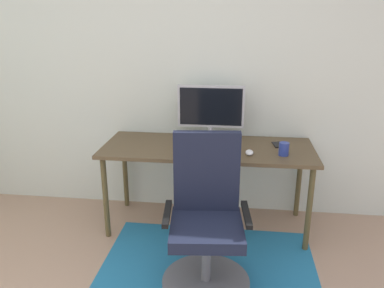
{
  "coord_description": "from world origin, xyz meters",
  "views": [
    {
      "loc": [
        0.38,
        -1.19,
        1.75
      ],
      "look_at": [
        0.05,
        1.54,
        0.83
      ],
      "focal_mm": 35.92,
      "sensor_mm": 36.0,
      "label": 1
    }
  ],
  "objects": [
    {
      "name": "office_chair",
      "position": [
        0.2,
        1.05,
        0.39
      ],
      "size": [
        0.59,
        0.59,
        1.04
      ],
      "rotation": [
        0.0,
        0.0,
        0.1
      ],
      "color": "slate",
      "rests_on": "ground"
    },
    {
      "name": "keyboard",
      "position": [
        0.17,
        1.61,
        0.74
      ],
      "size": [
        0.43,
        0.13,
        0.02
      ],
      "primitive_type": "cube",
      "color": "white",
      "rests_on": "desk"
    },
    {
      "name": "monitor",
      "position": [
        0.15,
        1.99,
        1.01
      ],
      "size": [
        0.56,
        0.18,
        0.47
      ],
      "color": "#B2B2B7",
      "rests_on": "desk"
    },
    {
      "name": "wall_back",
      "position": [
        0.0,
        2.2,
        1.3
      ],
      "size": [
        6.0,
        0.1,
        2.6
      ],
      "primitive_type": "cube",
      "color": "silver",
      "rests_on": "ground"
    },
    {
      "name": "desk",
      "position": [
        0.15,
        1.79,
        0.67
      ],
      "size": [
        1.73,
        0.67,
        0.73
      ],
      "color": "brown",
      "rests_on": "ground"
    },
    {
      "name": "cell_phone",
      "position": [
        0.72,
        1.89,
        0.74
      ],
      "size": [
        0.09,
        0.15,
        0.01
      ],
      "primitive_type": "cube",
      "rotation": [
        0.0,
        0.0,
        0.16
      ],
      "color": "black",
      "rests_on": "desk"
    },
    {
      "name": "computer_mouse",
      "position": [
        0.48,
        1.64,
        0.75
      ],
      "size": [
        0.06,
        0.1,
        0.03
      ],
      "primitive_type": "ellipsoid",
      "color": "white",
      "rests_on": "desk"
    },
    {
      "name": "coffee_cup",
      "position": [
        0.74,
        1.66,
        0.78
      ],
      "size": [
        0.08,
        0.08,
        0.1
      ],
      "primitive_type": "cylinder",
      "color": "#293B92",
      "rests_on": "desk"
    },
    {
      "name": "area_rug",
      "position": [
        0.21,
        1.09,
        0.0
      ],
      "size": [
        1.56,
        1.31,
        0.01
      ],
      "primitive_type": "cube",
      "color": "teal",
      "rests_on": "ground"
    }
  ]
}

